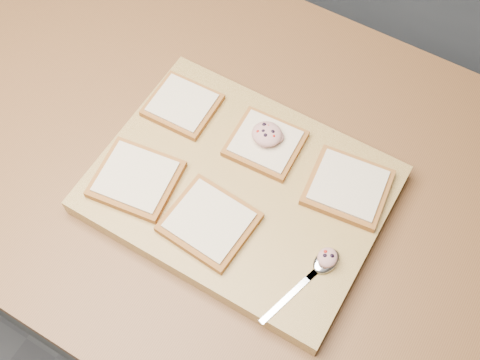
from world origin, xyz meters
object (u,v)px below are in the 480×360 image
at_px(bread_far_center, 265,143).
at_px(spoon, 321,266).
at_px(tuna_salad_dollop, 267,134).
at_px(cutting_board, 240,190).

height_order(bread_far_center, spoon, bread_far_center).
bearing_deg(tuna_salad_dollop, cutting_board, -88.63).
bearing_deg(spoon, cutting_board, 161.25).
height_order(cutting_board, bread_far_center, bread_far_center).
bearing_deg(cutting_board, spoon, -18.75).
relative_size(bread_far_center, tuna_salad_dollop, 2.35).
height_order(tuna_salad_dollop, spoon, tuna_salad_dollop).
relative_size(cutting_board, tuna_salad_dollop, 8.96).
xyz_separation_m(bread_far_center, tuna_salad_dollop, (-0.00, 0.01, 0.02)).
distance_m(cutting_board, bread_far_center, 0.09).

